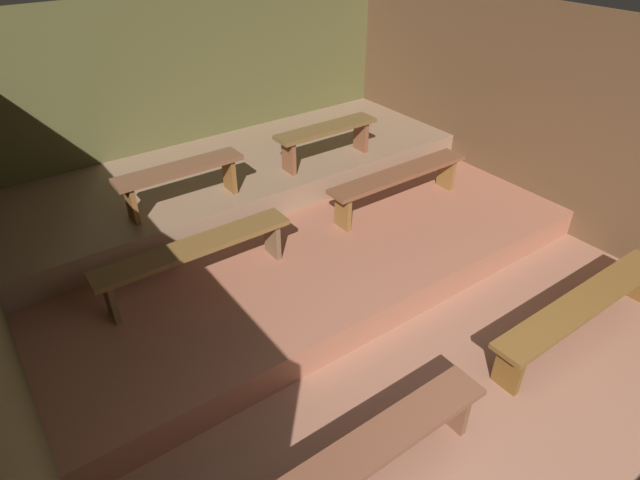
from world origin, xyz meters
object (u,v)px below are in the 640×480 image
at_px(bench_middle_left, 181,175).
at_px(bench_floor_left, 351,465).
at_px(bench_lower_left, 196,252).
at_px(bench_lower_right, 399,178).
at_px(bench_middle_right, 326,134).
at_px(bench_floor_right, 584,306).

bearing_deg(bench_middle_left, bench_floor_left, -96.40).
xyz_separation_m(bench_floor_left, bench_middle_left, (0.36, 3.22, 0.57)).
xyz_separation_m(bench_lower_left, bench_lower_right, (2.44, 0.00, 0.00)).
distance_m(bench_middle_left, bench_middle_right, 1.82).
xyz_separation_m(bench_floor_left, bench_floor_right, (2.54, 0.00, 0.00)).
relative_size(bench_floor_right, bench_middle_left, 1.66).
bearing_deg(bench_floor_left, bench_middle_left, 83.60).
relative_size(bench_floor_left, bench_lower_left, 1.20).
bearing_deg(bench_middle_right, bench_floor_left, -124.14).
distance_m(bench_lower_right, bench_middle_right, 1.03).
relative_size(bench_floor_right, bench_lower_right, 1.20).
height_order(bench_middle_left, bench_middle_right, same).
xyz_separation_m(bench_lower_left, bench_middle_left, (0.31, 0.94, 0.28)).
xyz_separation_m(bench_floor_left, bench_lower_right, (2.49, 2.27, 0.29)).
distance_m(bench_floor_left, bench_middle_left, 3.29).
bearing_deg(bench_floor_left, bench_lower_left, 88.68).
bearing_deg(bench_floor_right, bench_middle_left, 124.14).
height_order(bench_floor_left, bench_lower_right, bench_lower_right).
height_order(bench_floor_left, bench_floor_right, same).
xyz_separation_m(bench_floor_left, bench_middle_right, (2.18, 3.22, 0.57)).
height_order(bench_floor_right, bench_lower_left, bench_lower_left).
height_order(bench_floor_left, bench_middle_left, bench_middle_left).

